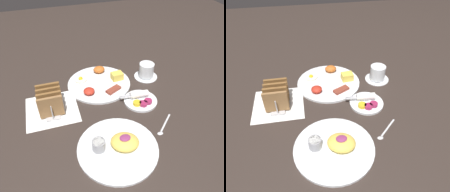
# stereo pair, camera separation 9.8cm
# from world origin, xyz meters

# --- Properties ---
(ground_plane) EXTENTS (3.00, 3.00, 0.00)m
(ground_plane) POSITION_xyz_m (0.00, 0.00, 0.00)
(ground_plane) COLOR #332823
(napkin_flat) EXTENTS (0.22, 0.22, 0.00)m
(napkin_flat) POSITION_xyz_m (-0.23, 0.07, 0.00)
(napkin_flat) COLOR white
(napkin_flat) RESTS_ON ground_plane
(plate_breakfast) EXTENTS (0.31, 0.31, 0.05)m
(plate_breakfast) POSITION_xyz_m (0.02, 0.19, 0.01)
(plate_breakfast) COLOR white
(plate_breakfast) RESTS_ON ground_plane
(plate_condiments) EXTENTS (0.17, 0.15, 0.04)m
(plate_condiments) POSITION_xyz_m (0.16, 0.00, 0.01)
(plate_condiments) COLOR white
(plate_condiments) RESTS_ON ground_plane
(plate_foreground) EXTENTS (0.29, 0.29, 0.06)m
(plate_foreground) POSITION_xyz_m (-0.02, -0.22, 0.01)
(plate_foreground) COLOR white
(plate_foreground) RESTS_ON ground_plane
(toast_rack) EXTENTS (0.10, 0.15, 0.10)m
(toast_rack) POSITION_xyz_m (-0.23, 0.07, 0.05)
(toast_rack) COLOR #B7B7BC
(toast_rack) RESTS_ON ground_plane
(coffee_cup) EXTENTS (0.12, 0.12, 0.08)m
(coffee_cup) POSITION_xyz_m (0.27, 0.18, 0.04)
(coffee_cup) COLOR white
(coffee_cup) RESTS_ON ground_plane
(teaspoon) EXTENTS (0.10, 0.09, 0.01)m
(teaspoon) POSITION_xyz_m (0.18, -0.18, 0.00)
(teaspoon) COLOR silver
(teaspoon) RESTS_ON ground_plane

